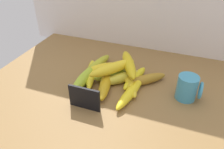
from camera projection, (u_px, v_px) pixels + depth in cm
name	position (u px, v px, depth cm)	size (l,w,h in cm)	color
counter_top	(124.00, 95.00, 83.35)	(110.00, 76.00, 3.00)	olive
chalkboard_sign	(85.00, 99.00, 73.32)	(11.00, 1.80, 8.40)	black
coffee_mug	(188.00, 88.00, 77.29)	(8.58, 7.08, 9.04)	teal
banana_0	(130.00, 93.00, 79.47)	(20.93, 3.57, 3.57)	yellow
banana_1	(130.00, 84.00, 83.71)	(15.56, 3.44, 3.44)	yellow
banana_2	(104.00, 68.00, 92.57)	(15.02, 4.21, 4.21)	yellow
banana_3	(84.00, 78.00, 86.49)	(17.77, 4.22, 4.22)	#9EBD2D
banana_4	(112.00, 75.00, 88.64)	(15.35, 3.99, 3.99)	#ADC832
banana_5	(126.00, 72.00, 90.31)	(15.57, 3.86, 3.86)	gold
banana_6	(106.00, 83.00, 83.93)	(19.56, 4.08, 4.08)	#BE9318
banana_7	(97.00, 65.00, 95.41)	(18.48, 3.74, 3.74)	#ACB029
banana_8	(123.00, 78.00, 86.94)	(17.65, 4.04, 4.04)	gold
banana_9	(135.00, 78.00, 87.21)	(17.43, 3.43, 3.43)	yellow
banana_10	(91.00, 74.00, 89.90)	(20.87, 3.37, 3.37)	yellow
banana_11	(146.00, 79.00, 86.18)	(16.91, 3.78, 3.78)	#A17620
banana_12	(129.00, 64.00, 87.76)	(20.59, 4.20, 4.20)	gold
banana_13	(113.00, 68.00, 85.17)	(20.12, 4.17, 4.17)	yellow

